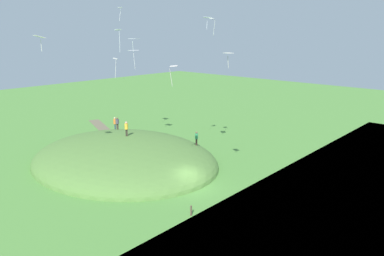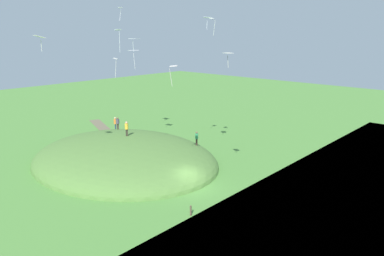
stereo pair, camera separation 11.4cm
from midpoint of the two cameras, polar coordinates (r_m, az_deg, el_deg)
The scene contains 18 objects.
ground_plane at distance 35.94m, azimuth 0.39°, elevation -9.29°, with size 160.00×160.00×0.00m, color #4E8539.
grass_hill at distance 43.73m, azimuth -10.40°, elevation -5.10°, with size 23.61×19.56×5.40m, color #517A38.
dirt_path at distance 57.93m, azimuth -13.27°, elevation -0.34°, with size 15.65×1.69×0.04m, color #675F48.
person_near_shore at distance 43.87m, azimuth -10.08°, elevation 0.16°, with size 0.49×0.49×1.78m.
person_with_child at distance 49.52m, azimuth -11.44°, elevation 0.93°, with size 0.58×0.58×1.63m.
person_on_hilltop at distance 43.51m, azimuth 0.80°, elevation -1.35°, with size 0.39×0.39×1.69m.
person_watching_kites at distance 52.38m, azimuth -11.80°, elevation 0.94°, with size 0.54×0.54×1.85m.
kite_1 at distance 43.84m, azimuth -8.92°, elevation 13.51°, with size 1.23×0.94×1.51m.
kite_2 at distance 35.10m, azimuth -9.02°, elevation 11.69°, with size 0.94×1.08×1.76m.
kite_3 at distance 34.37m, azimuth -22.56°, elevation 12.95°, with size 1.34×1.06×1.38m.
kite_4 at distance 31.78m, azimuth -2.82°, elevation 9.44°, with size 1.07×1.10×1.82m.
kite_6 at distance 35.75m, azimuth -11.27°, elevation 14.34°, with size 0.46×0.63×2.10m.
kite_7 at distance 39.51m, azimuth -11.73°, elevation 10.19°, with size 0.76×0.75×2.07m.
kite_8 at distance 44.60m, azimuth -11.03°, elevation 17.78°, with size 0.87×0.83×1.52m.
kite_9 at distance 39.50m, azimuth 3.18°, elevation 16.45°, with size 0.59×0.75×1.84m.
kite_10 at distance 31.20m, azimuth 5.72°, elevation 11.44°, with size 1.05×0.93×1.26m.
kite_11 at distance 36.65m, azimuth 2.44°, elevation 16.78°, with size 1.23×1.24×1.16m.
mooring_post at distance 30.71m, azimuth -0.09°, elevation -12.75°, with size 0.14×0.14×0.89m, color brown.
Camera 2 is at (-22.06, 24.37, 14.54)m, focal length 34.27 mm.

